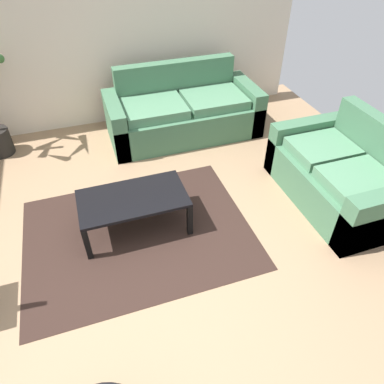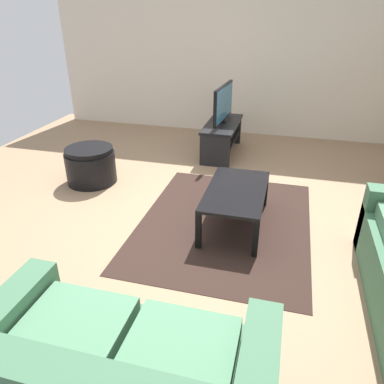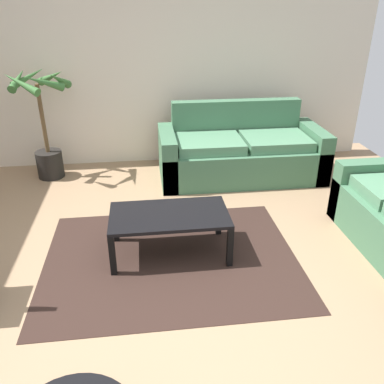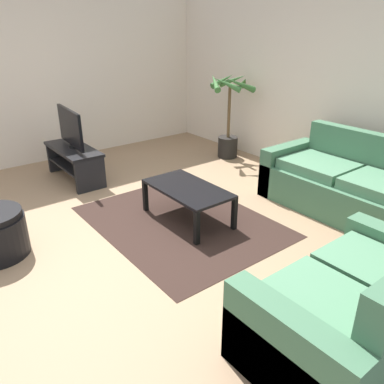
# 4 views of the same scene
# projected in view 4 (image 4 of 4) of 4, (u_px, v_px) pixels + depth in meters

# --- Properties ---
(ground_plane) EXTENTS (6.60, 6.60, 0.00)m
(ground_plane) POSITION_uv_depth(u_px,v_px,m) (134.00, 234.00, 4.10)
(ground_plane) COLOR #937556
(wall_back) EXTENTS (6.00, 0.06, 2.70)m
(wall_back) POSITION_uv_depth(u_px,v_px,m) (319.00, 80.00, 5.24)
(wall_back) COLOR beige
(wall_back) RESTS_ON ground
(wall_left) EXTENTS (0.06, 6.00, 2.70)m
(wall_left) POSITION_uv_depth(u_px,v_px,m) (27.00, 75.00, 5.72)
(wall_left) COLOR beige
(wall_left) RESTS_ON ground
(couch_main) EXTENTS (2.03, 0.90, 0.90)m
(couch_main) POSITION_uv_depth(u_px,v_px,m) (352.00, 188.00, 4.46)
(couch_main) COLOR #3F6B4C
(couch_main) RESTS_ON ground
(couch_loveseat) EXTENTS (0.90, 1.52, 0.90)m
(couch_loveseat) POSITION_uv_depth(u_px,v_px,m) (355.00, 312.00, 2.56)
(couch_loveseat) COLOR #3F6B4C
(couch_loveseat) RESTS_ON ground
(tv_stand) EXTENTS (1.10, 0.45, 0.47)m
(tv_stand) POSITION_uv_depth(u_px,v_px,m) (74.00, 159.00, 5.41)
(tv_stand) COLOR black
(tv_stand) RESTS_ON ground
(tv) EXTENTS (0.89, 0.11, 0.54)m
(tv) POSITION_uv_depth(u_px,v_px,m) (70.00, 128.00, 5.24)
(tv) COLOR black
(tv) RESTS_ON tv_stand
(coffee_table) EXTENTS (1.03, 0.57, 0.40)m
(coffee_table) POSITION_uv_depth(u_px,v_px,m) (188.00, 191.00, 4.26)
(coffee_table) COLOR black
(coffee_table) RESTS_ON ground
(area_rug) EXTENTS (2.20, 1.70, 0.01)m
(area_rug) POSITION_uv_depth(u_px,v_px,m) (181.00, 221.00, 4.35)
(area_rug) COLOR black
(area_rug) RESTS_ON ground
(potted_palm) EXTENTS (0.72, 0.72, 1.37)m
(potted_palm) POSITION_uv_depth(u_px,v_px,m) (229.00, 120.00, 6.20)
(potted_palm) COLOR black
(potted_palm) RESTS_ON ground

